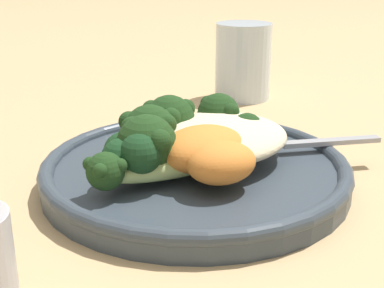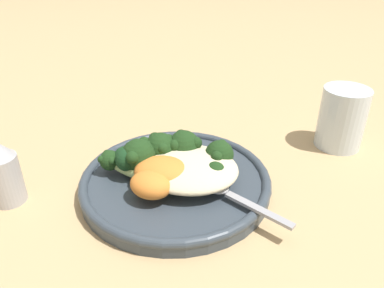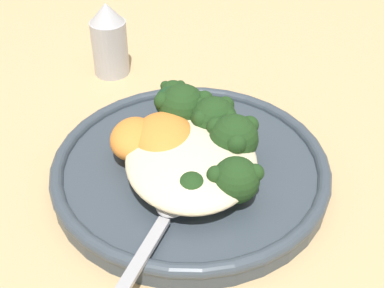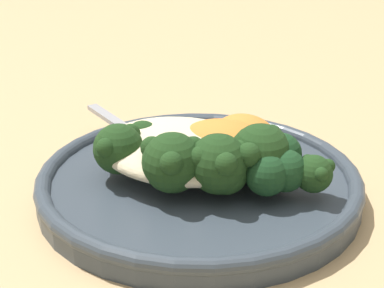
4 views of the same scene
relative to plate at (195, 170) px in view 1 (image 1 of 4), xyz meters
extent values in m
plane|color=tan|center=(0.02, -0.02, -0.01)|extent=(4.00, 4.00, 0.00)
cylinder|color=#38424C|center=(0.00, 0.00, 0.00)|extent=(0.24, 0.24, 0.02)
torus|color=#38424C|center=(0.00, 0.00, 0.00)|extent=(0.24, 0.24, 0.01)
ellipsoid|color=beige|center=(-0.02, 0.00, 0.02)|extent=(0.13, 0.11, 0.03)
ellipsoid|color=#ADC675|center=(-0.01, 0.02, 0.02)|extent=(0.08, 0.05, 0.02)
sphere|color=#1E3D19|center=(-0.05, 0.00, 0.02)|extent=(0.03, 0.03, 0.03)
sphere|color=#1E3D19|center=(-0.05, 0.01, 0.03)|extent=(0.01, 0.01, 0.01)
sphere|color=#1E3D19|center=(-0.05, -0.01, 0.03)|extent=(0.01, 0.01, 0.01)
ellipsoid|color=#ADC675|center=(-0.02, 0.00, 0.02)|extent=(0.07, 0.08, 0.01)
sphere|color=#1E3D19|center=(-0.05, -0.03, 0.03)|extent=(0.04, 0.04, 0.04)
sphere|color=#1E3D19|center=(-0.05, -0.02, 0.04)|extent=(0.01, 0.01, 0.01)
sphere|color=#1E3D19|center=(-0.05, -0.05, 0.04)|extent=(0.01, 0.01, 0.01)
ellipsoid|color=#ADC675|center=(0.00, 0.00, 0.02)|extent=(0.02, 0.07, 0.01)
sphere|color=#1E3D19|center=(0.00, -0.04, 0.03)|extent=(0.04, 0.04, 0.04)
sphere|color=#1E3D19|center=(0.01, -0.02, 0.04)|extent=(0.02, 0.02, 0.02)
sphere|color=#1E3D19|center=(-0.02, -0.04, 0.04)|extent=(0.02, 0.02, 0.02)
sphere|color=#1E3D19|center=(0.01, -0.05, 0.04)|extent=(0.02, 0.02, 0.02)
ellipsoid|color=#ADC675|center=(0.01, 0.01, 0.02)|extent=(0.05, 0.07, 0.02)
sphere|color=#1E3D19|center=(0.03, -0.02, 0.03)|extent=(0.04, 0.04, 0.04)
sphere|color=#1E3D19|center=(0.04, -0.01, 0.04)|extent=(0.02, 0.02, 0.02)
sphere|color=#1E3D19|center=(0.02, -0.01, 0.04)|extent=(0.02, 0.02, 0.02)
sphere|color=#1E3D19|center=(0.02, -0.03, 0.04)|extent=(0.02, 0.02, 0.02)
sphere|color=#1E3D19|center=(0.04, -0.03, 0.04)|extent=(0.02, 0.02, 0.02)
ellipsoid|color=#ADC675|center=(0.02, 0.01, 0.02)|extent=(0.05, 0.07, 0.02)
sphere|color=#1E3D19|center=(0.03, -0.02, 0.03)|extent=(0.03, 0.03, 0.03)
sphere|color=#1E3D19|center=(0.04, -0.01, 0.03)|extent=(0.01, 0.01, 0.01)
sphere|color=#1E3D19|center=(0.02, -0.02, 0.03)|extent=(0.01, 0.01, 0.01)
sphere|color=#1E3D19|center=(0.04, -0.03, 0.03)|extent=(0.01, 0.01, 0.01)
ellipsoid|color=#ADC675|center=(0.02, 0.02, 0.02)|extent=(0.07, 0.05, 0.01)
sphere|color=#1E3D19|center=(0.05, 0.00, 0.03)|extent=(0.04, 0.04, 0.04)
sphere|color=#1E3D19|center=(0.05, 0.02, 0.04)|extent=(0.02, 0.02, 0.02)
sphere|color=#1E3D19|center=(0.05, -0.01, 0.04)|extent=(0.02, 0.02, 0.02)
ellipsoid|color=#ADC675|center=(0.04, 0.02, 0.02)|extent=(0.09, 0.04, 0.01)
sphere|color=#1E3D19|center=(0.08, 0.01, 0.02)|extent=(0.03, 0.03, 0.03)
sphere|color=#1E3D19|center=(0.09, 0.02, 0.03)|extent=(0.01, 0.01, 0.01)
sphere|color=#1E3D19|center=(0.08, 0.02, 0.03)|extent=(0.01, 0.01, 0.01)
sphere|color=#1E3D19|center=(0.08, 0.00, 0.03)|extent=(0.01, 0.01, 0.01)
sphere|color=#1E3D19|center=(0.09, 0.00, 0.03)|extent=(0.01, 0.01, 0.01)
ellipsoid|color=orange|center=(0.01, 0.02, 0.03)|extent=(0.07, 0.06, 0.03)
ellipsoid|color=orange|center=(0.01, 0.05, 0.02)|extent=(0.06, 0.05, 0.03)
sphere|color=#193D1E|center=(0.07, 0.00, 0.03)|extent=(0.03, 0.03, 0.03)
sphere|color=#193D1E|center=(0.06, 0.01, 0.03)|extent=(0.03, 0.03, 0.03)
sphere|color=#193D1E|center=(0.04, 0.01, 0.03)|extent=(0.03, 0.03, 0.03)
sphere|color=#193D1E|center=(0.04, 0.00, 0.03)|extent=(0.03, 0.03, 0.03)
sphere|color=#193D1E|center=(0.06, -0.01, 0.03)|extent=(0.03, 0.03, 0.03)
cube|color=#A3A3A8|center=(-0.11, 0.04, 0.01)|extent=(0.08, 0.05, 0.00)
ellipsoid|color=#A3A3A8|center=(-0.05, 0.02, 0.02)|extent=(0.05, 0.04, 0.01)
cylinder|color=silver|center=(-0.20, -0.17, 0.03)|extent=(0.07, 0.07, 0.09)
camera|label=1|loc=(0.23, 0.31, 0.16)|focal=50.00mm
camera|label=2|loc=(-0.12, 0.37, 0.28)|focal=35.00mm
camera|label=3|loc=(-0.35, 0.02, 0.30)|focal=50.00mm
camera|label=4|loc=(0.21, -0.37, 0.22)|focal=60.00mm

